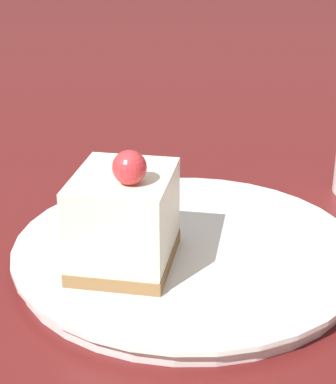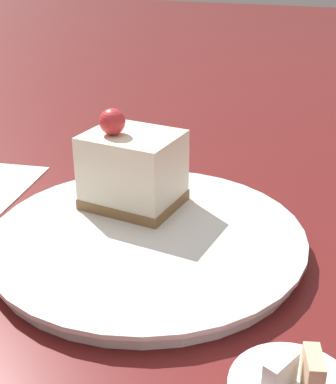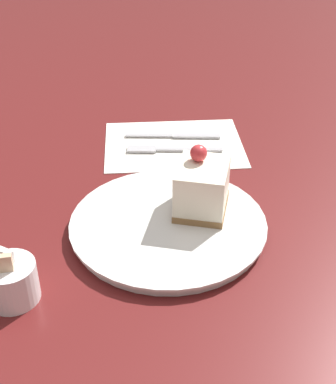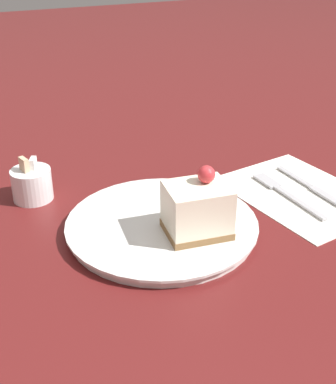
{
  "view_description": "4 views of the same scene",
  "coord_description": "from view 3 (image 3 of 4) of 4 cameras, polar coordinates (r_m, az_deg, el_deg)",
  "views": [
    {
      "loc": [
        0.46,
        0.05,
        0.26
      ],
      "look_at": [
        -0.0,
        0.01,
        0.06
      ],
      "focal_mm": 60.0,
      "sensor_mm": 36.0,
      "label": 1
    },
    {
      "loc": [
        -0.17,
        0.4,
        0.25
      ],
      "look_at": [
        -0.01,
        0.02,
        0.06
      ],
      "focal_mm": 50.0,
      "sensor_mm": 36.0,
      "label": 2
    },
    {
      "loc": [
        -0.6,
        -0.04,
        0.47
      ],
      "look_at": [
        0.02,
        0.02,
        0.05
      ],
      "focal_mm": 50.0,
      "sensor_mm": 36.0,
      "label": 3
    },
    {
      "loc": [
        -0.24,
        -0.59,
        0.42
      ],
      "look_at": [
        0.02,
        0.03,
        0.06
      ],
      "focal_mm": 50.0,
      "sensor_mm": 36.0,
      "label": 4
    }
  ],
  "objects": [
    {
      "name": "sugar_bowl",
      "position": [
        0.67,
        -16.4,
        -9.12
      ],
      "size": [
        0.06,
        0.06,
        0.07
      ],
      "color": "white",
      "rests_on": "ground_plane"
    },
    {
      "name": "plate",
      "position": [
        0.76,
        0.0,
        -3.5
      ],
      "size": [
        0.28,
        0.28,
        0.02
      ],
      "color": "silver",
      "rests_on": "ground_plane"
    },
    {
      "name": "napkin",
      "position": [
        0.98,
        0.61,
        5.14
      ],
      "size": [
        0.23,
        0.28,
        0.0
      ],
      "rotation": [
        0.0,
        0.0,
        0.18
      ],
      "color": "white",
      "rests_on": "ground_plane"
    },
    {
      "name": "fork",
      "position": [
        0.96,
        -0.2,
        4.58
      ],
      "size": [
        0.03,
        0.17,
        0.0
      ],
      "rotation": [
        0.0,
        0.0,
        0.09
      ],
      "color": "#B2B2B7",
      "rests_on": "napkin"
    },
    {
      "name": "cake_slice",
      "position": [
        0.76,
        3.64,
        0.5
      ],
      "size": [
        0.09,
        0.08,
        0.1
      ],
      "rotation": [
        0.0,
        0.0,
        -0.09
      ],
      "color": "olive",
      "rests_on": "plate"
    },
    {
      "name": "knife",
      "position": [
        1.0,
        1.45,
        6.02
      ],
      "size": [
        0.03,
        0.18,
        0.0
      ],
      "rotation": [
        0.0,
        0.0,
        0.09
      ],
      "color": "#B2B2B7",
      "rests_on": "napkin"
    },
    {
      "name": "ground_plane",
      "position": [
        0.76,
        1.64,
        -4.41
      ],
      "size": [
        4.0,
        4.0,
        0.0
      ],
      "primitive_type": "plane",
      "color": "#5B1919"
    }
  ]
}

